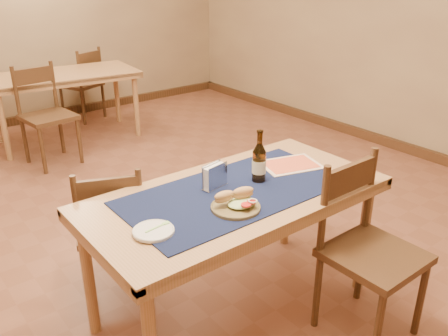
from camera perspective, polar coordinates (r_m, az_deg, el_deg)
room at (r=2.91m, az=-8.81°, el=14.43°), size 6.04×7.04×2.84m
main_table at (r=2.51m, az=1.41°, el=-4.54°), size 1.60×0.80×0.75m
placemat at (r=2.47m, az=1.43°, el=-2.79°), size 1.20×0.60×0.01m
baseboard at (r=3.39m, az=-7.40°, el=-8.69°), size 6.00×7.00×0.10m
back_table at (r=5.48m, az=-18.83°, el=9.91°), size 1.62×0.93×0.75m
chair_main_far at (r=2.85m, az=-13.37°, el=-6.86°), size 0.51×0.51×0.84m
chair_main_near at (r=2.58m, az=16.88°, el=-9.20°), size 0.45×0.45×0.96m
chair_back_near at (r=4.92m, az=-20.62°, el=6.14°), size 0.49×0.49×0.96m
chair_back_far at (r=6.21m, az=-16.57°, el=9.77°), size 0.54×0.54×0.90m
sandwich_plate at (r=2.29m, az=1.53°, el=-4.28°), size 0.24×0.24×0.09m
side_plate at (r=2.12m, az=-8.49°, el=-7.46°), size 0.19×0.19×0.02m
fork at (r=2.14m, az=-7.79°, el=-6.93°), size 0.13×0.03×0.00m
beer_bottle at (r=2.54m, az=4.24°, el=0.67°), size 0.08×0.08×0.29m
napkin_holder at (r=2.48m, az=-1.12°, el=-1.03°), size 0.16×0.08×0.13m
menu_card at (r=2.80m, az=7.98°, el=0.41°), size 0.39×0.33×0.01m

